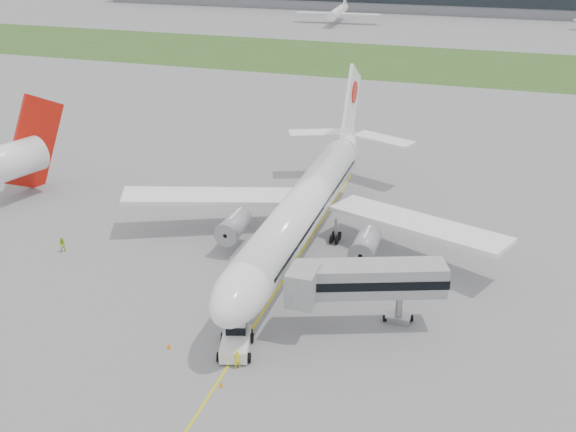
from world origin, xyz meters
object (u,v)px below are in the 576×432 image
(airliner, at_px, (306,203))
(neighbor_aircraft, at_px, (9,160))
(pushback_tug, at_px, (236,340))
(ground_crew_near, at_px, (237,359))
(jet_bridge, at_px, (362,281))

(airliner, height_order, neighbor_aircraft, airliner)
(pushback_tug, distance_m, ground_crew_near, 2.75)
(airliner, relative_size, ground_crew_near, 29.32)
(jet_bridge, bearing_deg, ground_crew_near, -152.89)
(ground_crew_near, relative_size, neighbor_aircraft, 0.10)
(ground_crew_near, height_order, neighbor_aircraft, neighbor_aircraft)
(pushback_tug, relative_size, jet_bridge, 0.35)
(airliner, bearing_deg, jet_bridge, -56.36)
(airliner, height_order, ground_crew_near, airliner)
(pushback_tug, height_order, jet_bridge, jet_bridge)
(pushback_tug, height_order, ground_crew_near, pushback_tug)
(ground_crew_near, distance_m, neighbor_aircraft, 51.71)
(airliner, xyz_separation_m, pushback_tug, (-0.26, -22.05, -4.59))
(ground_crew_near, bearing_deg, airliner, -130.03)
(ground_crew_near, xyz_separation_m, neighbor_aircraft, (-44.57, 25.77, 4.92))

